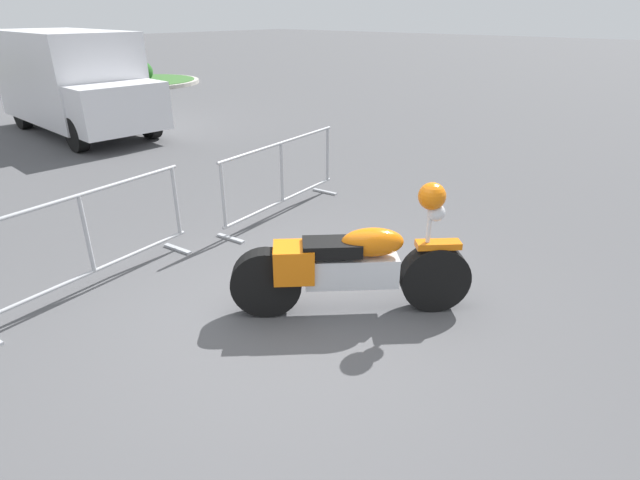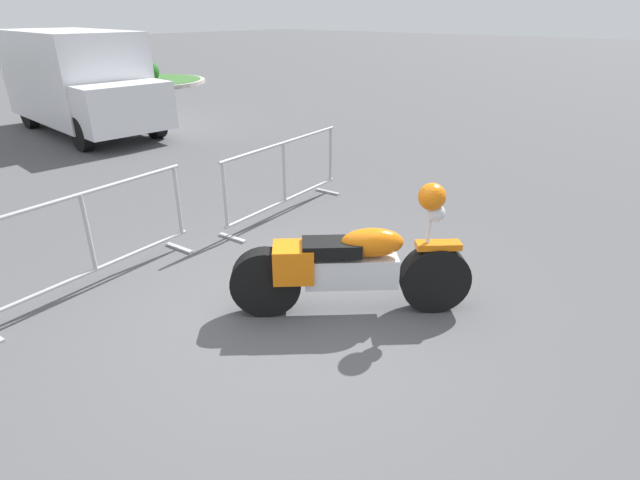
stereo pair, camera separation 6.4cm
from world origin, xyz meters
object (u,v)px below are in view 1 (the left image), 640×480
object	(u,v)px
crowd_barrier_near	(88,240)
delivery_van	(72,80)
crowd_barrier_far	(282,177)
motorcycle	(352,265)

from	to	relation	value
crowd_barrier_near	delivery_van	xyz separation A→B (m)	(3.51, 7.58, 0.68)
crowd_barrier_near	crowd_barrier_far	xyz separation A→B (m)	(2.85, 0.00, 0.00)
motorcycle	delivery_van	xyz separation A→B (m)	(2.08, 9.93, 0.74)
crowd_barrier_near	delivery_van	distance (m)	8.38
motorcycle	delivery_van	world-z (taller)	delivery_van
delivery_van	crowd_barrier_near	bearing A→B (deg)	-21.86
crowd_barrier_near	crowd_barrier_far	world-z (taller)	same
motorcycle	crowd_barrier_near	size ratio (longest dim) A/B	0.73
motorcycle	crowd_barrier_near	xyz separation A→B (m)	(-1.43, 2.35, 0.06)
delivery_van	motorcycle	bearing A→B (deg)	-8.86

